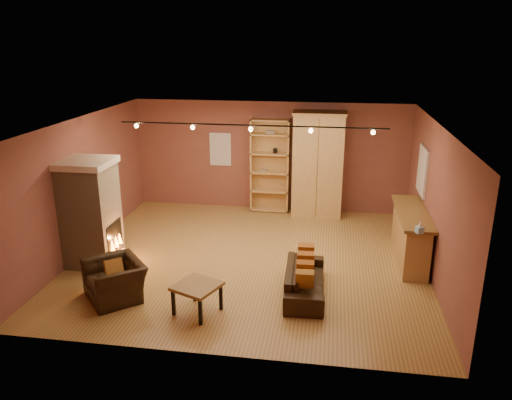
% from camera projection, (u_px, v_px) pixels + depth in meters
% --- Properties ---
extents(floor, '(7.00, 7.00, 0.00)m').
position_uv_depth(floor, '(250.00, 259.00, 10.20)').
color(floor, olive).
rests_on(floor, ground).
extents(ceiling, '(7.00, 7.00, 0.00)m').
position_uv_depth(ceiling, '(249.00, 123.00, 9.32)').
color(ceiling, brown).
rests_on(ceiling, back_wall).
extents(back_wall, '(7.00, 0.02, 2.80)m').
position_uv_depth(back_wall, '(270.00, 156.00, 12.81)').
color(back_wall, brown).
rests_on(back_wall, floor).
extents(left_wall, '(0.02, 6.50, 2.80)m').
position_uv_depth(left_wall, '(82.00, 186.00, 10.27)').
color(left_wall, brown).
rests_on(left_wall, floor).
extents(right_wall, '(0.02, 6.50, 2.80)m').
position_uv_depth(right_wall, '(435.00, 203.00, 9.25)').
color(right_wall, brown).
rests_on(right_wall, floor).
extents(fireplace, '(1.01, 0.98, 2.12)m').
position_uv_depth(fireplace, '(91.00, 213.00, 9.74)').
color(fireplace, tan).
rests_on(fireplace, floor).
extents(back_window, '(0.56, 0.04, 0.86)m').
position_uv_depth(back_window, '(220.00, 149.00, 12.93)').
color(back_window, silver).
rests_on(back_window, back_wall).
extents(bookcase, '(0.98, 0.38, 2.39)m').
position_uv_depth(bookcase, '(270.00, 165.00, 12.75)').
color(bookcase, tan).
rests_on(bookcase, floor).
extents(armoire, '(1.29, 0.73, 2.63)m').
position_uv_depth(armoire, '(318.00, 165.00, 12.34)').
color(armoire, tan).
rests_on(armoire, floor).
extents(bar_counter, '(0.59, 2.18, 1.04)m').
position_uv_depth(bar_counter, '(410.00, 235.00, 10.02)').
color(bar_counter, tan).
rests_on(bar_counter, floor).
extents(tissue_box, '(0.17, 0.17, 0.23)m').
position_uv_depth(tissue_box, '(420.00, 228.00, 8.75)').
color(tissue_box, '#83B8D1').
rests_on(tissue_box, bar_counter).
extents(right_window, '(0.05, 0.90, 1.00)m').
position_uv_depth(right_window, '(423.00, 171.00, 10.49)').
color(right_window, silver).
rests_on(right_window, right_wall).
extents(loveseat, '(0.56, 1.74, 0.73)m').
position_uv_depth(loveseat, '(305.00, 275.00, 8.75)').
color(loveseat, black).
rests_on(loveseat, floor).
extents(armchair, '(1.17, 1.20, 0.89)m').
position_uv_depth(armchair, '(114.00, 274.00, 8.58)').
color(armchair, black).
rests_on(armchair, floor).
extents(coffee_table, '(0.87, 0.87, 0.50)m').
position_uv_depth(coffee_table, '(197.00, 289.00, 8.12)').
color(coffee_table, olive).
rests_on(coffee_table, floor).
extents(track_rail, '(5.20, 0.09, 0.13)m').
position_uv_depth(track_rail, '(251.00, 127.00, 9.54)').
color(track_rail, black).
rests_on(track_rail, ceiling).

